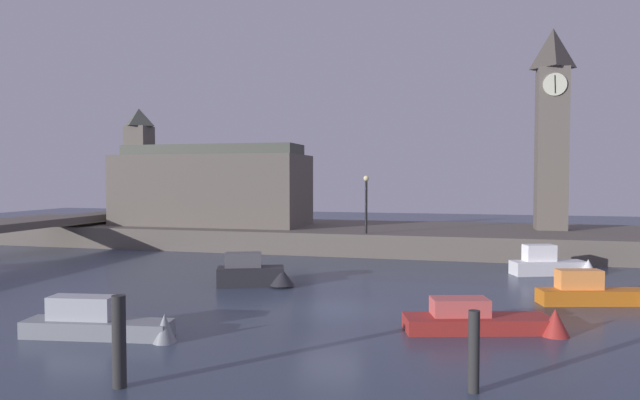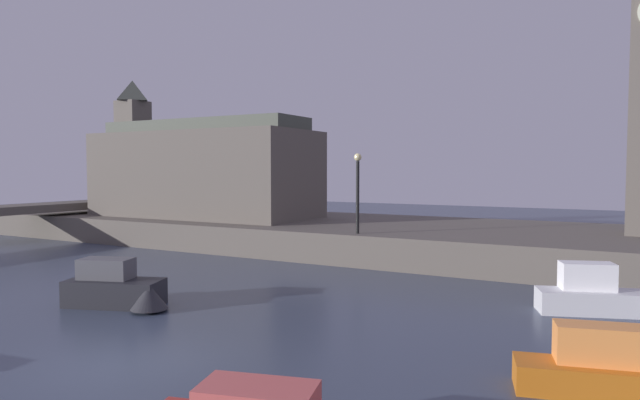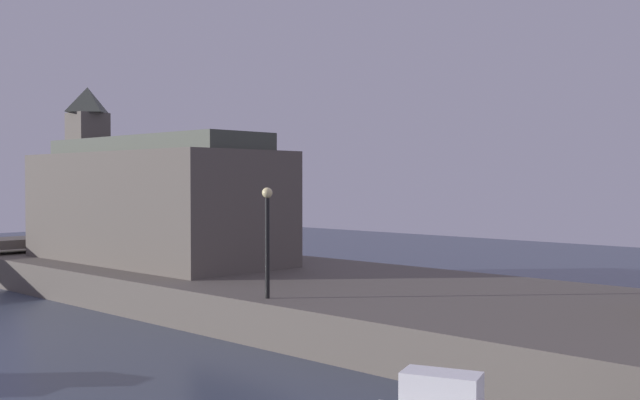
# 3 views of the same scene
# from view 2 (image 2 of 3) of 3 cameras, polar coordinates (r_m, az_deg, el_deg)

# --- Properties ---
(ground_plane) EXTENTS (120.00, 120.00, 0.00)m
(ground_plane) POSITION_cam_2_polar(r_m,az_deg,el_deg) (14.27, -19.03, -15.59)
(ground_plane) COLOR #384256
(far_embankment) EXTENTS (70.00, 12.00, 1.50)m
(far_embankment) POSITION_cam_2_polar(r_m,az_deg,el_deg) (30.96, 9.57, -3.91)
(far_embankment) COLOR #5B544C
(far_embankment) RESTS_ON ground
(parliament_hall) EXTENTS (14.59, 6.36, 9.18)m
(parliament_hall) POSITION_cam_2_polar(r_m,az_deg,el_deg) (36.99, -12.10, 3.06)
(parliament_hall) COLOR #5B544C
(parliament_hall) RESTS_ON far_embankment
(streetlamp) EXTENTS (0.36, 0.36, 3.79)m
(streetlamp) POSITION_cam_2_polar(r_m,az_deg,el_deg) (26.35, 3.87, 1.70)
(streetlamp) COLOR black
(streetlamp) RESTS_ON far_embankment
(boat_barge_dark) EXTENTS (4.03, 2.29, 1.56)m
(boat_barge_dark) POSITION_cam_2_polar(r_m,az_deg,el_deg) (19.81, -19.78, -8.53)
(boat_barge_dark) COLOR #232328
(boat_barge_dark) RESTS_ON ground
(boat_ferry_white) EXTENTS (4.64, 2.39, 1.67)m
(boat_ferry_white) POSITION_cam_2_polar(r_m,az_deg,el_deg) (19.89, 27.72, -8.84)
(boat_ferry_white) COLOR silver
(boat_ferry_white) RESTS_ON ground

